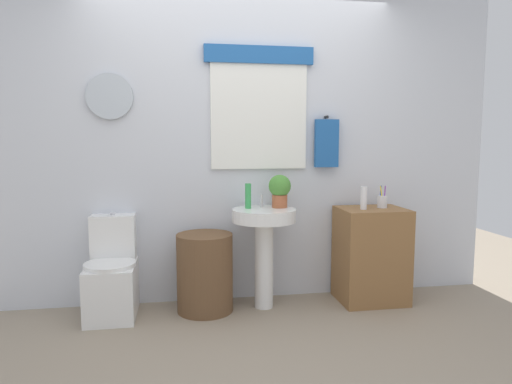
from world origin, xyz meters
name	(u,v)px	position (x,y,z in m)	size (l,w,h in m)	color
ground_plane	(265,357)	(0.00, 0.00, 0.00)	(8.00, 8.00, 0.00)	gray
back_wall	(240,145)	(0.00, 1.15, 1.31)	(4.40, 0.18, 2.60)	silver
toilet	(112,277)	(-1.03, 0.88, 0.30)	(0.38, 0.51, 0.78)	white
laundry_hamper	(205,273)	(-0.32, 0.85, 0.31)	(0.44, 0.44, 0.62)	brown
pedestal_sink	(264,234)	(0.15, 0.85, 0.60)	(0.51, 0.51, 0.80)	white
faucet	(261,201)	(0.15, 0.97, 0.85)	(0.03, 0.03, 0.10)	silver
wooden_cabinet	(371,255)	(1.06, 0.85, 0.39)	(0.54, 0.44, 0.79)	olive
soap_bottle	(248,196)	(0.03, 0.90, 0.90)	(0.05, 0.05, 0.20)	green
potted_plant	(280,189)	(0.29, 0.91, 0.95)	(0.18, 0.18, 0.27)	#AD5B38
lotion_bottle	(364,198)	(0.97, 0.81, 0.88)	(0.05, 0.05, 0.19)	white
toothbrush_cup	(382,201)	(1.16, 0.87, 0.84)	(0.08, 0.08, 0.19)	silver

